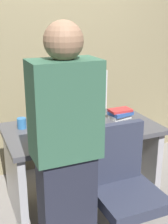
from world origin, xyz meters
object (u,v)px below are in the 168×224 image
book_stack (120,114)px  cell_phone (134,127)px  person_at_desk (66,157)px  cup_by_monitor (22,123)px  desk (82,151)px  cup_near_keyboard (48,136)px  monitor (79,94)px  office_chair (124,197)px  mouse (111,126)px  keyboard (77,133)px

book_stack → cell_phone: size_ratio=1.57×
person_at_desk → cup_by_monitor: 0.89m
desk → book_stack: book_stack is taller
cup_near_keyboard → cup_by_monitor: 0.38m
cup_near_keyboard → cup_by_monitor: cup_by_monitor is taller
desk → monitor: size_ratio=2.47×
cup_near_keyboard → cell_phone: (0.78, -0.01, -0.04)m
office_chair → cup_near_keyboard: office_chair is taller
office_chair → monitor: 1.01m
person_at_desk → mouse: size_ratio=16.39×
desk → monitor: (0.03, 0.16, 0.49)m
mouse → cell_phone: 0.20m
cup_by_monitor → mouse: bearing=-22.2°
cup_near_keyboard → book_stack: bearing=17.5°
person_at_desk → book_stack: (0.82, 0.77, -0.07)m
desk → office_chair: 0.70m
office_chair → book_stack: (0.38, 0.75, 0.35)m
desk → book_stack: bearing=8.0°
keyboard → mouse: mouse is taller
monitor → mouse: bearing=-55.7°
desk → cell_phone: 0.51m
monitor → office_chair: bearing=-89.7°
mouse → office_chair: bearing=-108.0°
person_at_desk → mouse: 0.86m
cup_near_keyboard → cell_phone: 0.78m
monitor → cell_phone: bearing=-42.7°
mouse → book_stack: size_ratio=0.44×
office_chair → person_at_desk: (-0.44, -0.02, 0.41)m
office_chair → cup_near_keyboard: (-0.40, 0.50, 0.34)m
book_stack → office_chair: bearing=-116.7°
desk → person_at_desk: size_ratio=0.81×
keyboard → mouse: (0.33, 0.03, 0.01)m
book_stack → keyboard: bearing=-158.5°
cup_by_monitor → keyboard: bearing=-39.4°
monitor → mouse: 0.41m
desk → cup_by_monitor: bearing=160.9°
person_at_desk → cell_phone: person_at_desk is taller
monitor → cup_near_keyboard: 0.57m
mouse → cell_phone: size_ratio=0.69×
cup_by_monitor → person_at_desk: bearing=-84.4°
cup_by_monitor → book_stack: size_ratio=0.40×
person_at_desk → keyboard: bearing=62.2°
mouse → book_stack: (0.19, 0.18, 0.03)m
keyboard → book_stack: bearing=18.5°
keyboard → cup_near_keyboard: size_ratio=4.97×
person_at_desk → cup_by_monitor: bearing=95.6°
desk → office_chair: office_chair is taller
mouse → cup_by_monitor: (-0.71, 0.29, 0.03)m
office_chair → cup_near_keyboard: bearing=128.5°
desk → cup_by_monitor: size_ratio=14.65×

